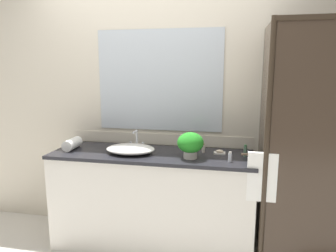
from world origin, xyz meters
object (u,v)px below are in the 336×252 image
at_px(amenity_bottle_body_wash, 245,151).
at_px(sink_basin, 130,149).
at_px(amenity_bottle_lotion, 230,157).
at_px(soap_dish, 220,152).
at_px(potted_plant, 190,144).
at_px(amenity_bottle_shampoo, 203,148).
at_px(rolled_towel_near_edge, 72,144).
at_px(faucet, 137,142).

bearing_deg(amenity_bottle_body_wash, sink_basin, -174.63).
bearing_deg(amenity_bottle_lotion, amenity_bottle_body_wash, 55.09).
xyz_separation_m(soap_dish, amenity_bottle_body_wash, (0.22, -0.04, 0.03)).
distance_m(potted_plant, amenity_bottle_shampoo, 0.24).
relative_size(amenity_bottle_body_wash, rolled_towel_near_edge, 0.45).
xyz_separation_m(faucet, potted_plant, (0.54, -0.24, 0.07)).
height_order(amenity_bottle_body_wash, amenity_bottle_lotion, amenity_bottle_body_wash).
bearing_deg(potted_plant, faucet, 156.47).
distance_m(potted_plant, soap_dish, 0.32).
bearing_deg(amenity_bottle_body_wash, amenity_bottle_lotion, -124.91).
bearing_deg(amenity_bottle_lotion, amenity_bottle_shampoo, 134.55).
relative_size(faucet, amenity_bottle_shampoo, 2.17).
height_order(soap_dish, amenity_bottle_shampoo, amenity_bottle_shampoo).
bearing_deg(soap_dish, faucet, 176.40).
bearing_deg(rolled_towel_near_edge, amenity_bottle_body_wash, 2.50).
bearing_deg(amenity_bottle_shampoo, sink_basin, -166.77).
bearing_deg(amenity_bottle_body_wash, soap_dish, 168.81).
bearing_deg(faucet, amenity_bottle_lotion, -17.59).
distance_m(amenity_bottle_lotion, rolled_towel_near_edge, 1.45).
bearing_deg(amenity_bottle_body_wash, rolled_towel_near_edge, -177.50).
bearing_deg(amenity_bottle_shampoo, rolled_towel_near_edge, -174.15).
distance_m(sink_basin, rolled_towel_near_edge, 0.58).
relative_size(potted_plant, amenity_bottle_body_wash, 2.17).
bearing_deg(sink_basin, amenity_bottle_shampoo, 13.23).
xyz_separation_m(amenity_bottle_body_wash, amenity_bottle_lotion, (-0.13, -0.18, -0.01)).
bearing_deg(amenity_bottle_body_wash, amenity_bottle_shampoo, 171.33).
height_order(potted_plant, rolled_towel_near_edge, potted_plant).
distance_m(sink_basin, faucet, 0.19).
bearing_deg(soap_dish, amenity_bottle_lotion, -68.34).
relative_size(sink_basin, amenity_bottle_shampoo, 5.42).
bearing_deg(potted_plant, soap_dish, 38.30).
height_order(faucet, amenity_bottle_lotion, faucet).
distance_m(sink_basin, soap_dish, 0.79).
relative_size(amenity_bottle_shampoo, amenity_bottle_lotion, 0.98).
height_order(sink_basin, soap_dish, sink_basin).
height_order(sink_basin, faucet, faucet).
relative_size(sink_basin, faucet, 2.49).
relative_size(amenity_bottle_shampoo, rolled_towel_near_edge, 0.36).
relative_size(potted_plant, amenity_bottle_shampoo, 2.74).
bearing_deg(soap_dish, sink_basin, -170.04).
bearing_deg(sink_basin, amenity_bottle_lotion, -5.90).
bearing_deg(rolled_towel_near_edge, faucet, 15.57).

